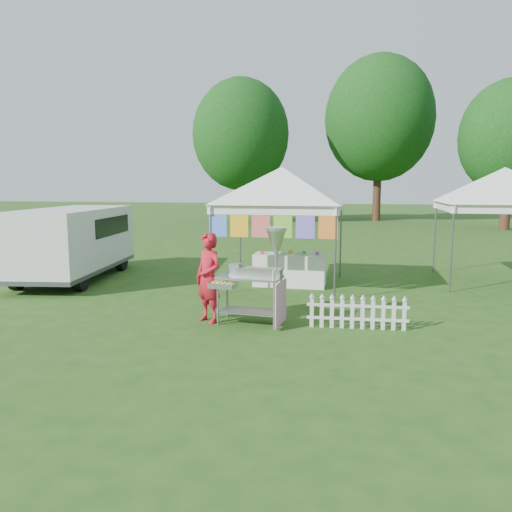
# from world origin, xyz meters

# --- Properties ---
(ground) EXTENTS (120.00, 120.00, 0.00)m
(ground) POSITION_xyz_m (0.00, 0.00, 0.00)
(ground) COLOR #224A15
(ground) RESTS_ON ground
(canopy_main) EXTENTS (4.24, 4.24, 3.45)m
(canopy_main) POSITION_xyz_m (0.00, 3.49, 2.99)
(canopy_main) COLOR #59595E
(canopy_main) RESTS_ON ground
(canopy_right) EXTENTS (4.24, 4.24, 3.45)m
(canopy_right) POSITION_xyz_m (5.50, 5.00, 2.99)
(canopy_right) COLOR #59595E
(canopy_right) RESTS_ON ground
(tree_left) EXTENTS (6.40, 6.40, 9.53)m
(tree_left) POSITION_xyz_m (-6.00, 24.00, 5.83)
(tree_left) COLOR #381F14
(tree_left) RESTS_ON ground
(tree_mid) EXTENTS (7.60, 7.60, 11.52)m
(tree_mid) POSITION_xyz_m (3.00, 28.00, 7.14)
(tree_mid) COLOR #381F14
(tree_mid) RESTS_ON ground
(tree_right) EXTENTS (5.60, 5.60, 8.42)m
(tree_right) POSITION_xyz_m (10.00, 22.00, 5.18)
(tree_right) COLOR #381F14
(tree_right) RESTS_ON ground
(donut_cart) EXTENTS (1.37, 0.85, 1.80)m
(donut_cart) POSITION_xyz_m (0.17, -0.14, 1.06)
(donut_cart) COLOR gray
(donut_cart) RESTS_ON ground
(vendor) EXTENTS (0.73, 0.68, 1.68)m
(vendor) POSITION_xyz_m (-0.80, -0.13, 0.84)
(vendor) COLOR red
(vendor) RESTS_ON ground
(cargo_van) EXTENTS (2.47, 4.84, 1.92)m
(cargo_van) POSITION_xyz_m (-5.68, 3.35, 1.04)
(cargo_van) COLOR silver
(cargo_van) RESTS_ON ground
(picket_fence) EXTENTS (1.80, 0.13, 0.56)m
(picket_fence) POSITION_xyz_m (1.94, -0.03, 0.29)
(picket_fence) COLOR silver
(picket_fence) RESTS_ON ground
(display_table) EXTENTS (1.80, 0.70, 0.82)m
(display_table) POSITION_xyz_m (0.21, 3.53, 0.41)
(display_table) COLOR white
(display_table) RESTS_ON ground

